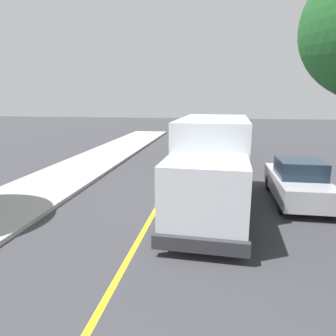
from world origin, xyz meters
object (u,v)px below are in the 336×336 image
parked_car_mid (216,138)px  parked_car_far (214,129)px  parked_car_near (212,153)px  parked_van_across (298,182)px  box_truck (212,160)px

parked_car_mid → parked_car_far: bearing=92.0°
parked_car_near → parked_car_far: (-0.03, 13.78, 0.00)m
parked_car_mid → parked_car_far: same height
parked_car_near → parked_car_mid: 6.65m
parked_car_near → parked_van_across: same height
box_truck → parked_car_mid: box_truck is taller
parked_car_mid → box_truck: bearing=-90.6°
parked_car_mid → parked_van_across: (3.14, -12.38, 0.00)m
box_truck → parked_car_near: (-0.09, 6.94, -0.97)m
parked_car_far → parked_van_across: (3.39, -19.52, 0.00)m
box_truck → parked_car_near: 7.01m
box_truck → parked_car_near: size_ratio=1.64×
box_truck → parked_car_mid: (0.13, 13.58, -0.97)m
parked_car_near → parked_van_across: size_ratio=1.01×
box_truck → parked_car_far: bearing=90.3°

